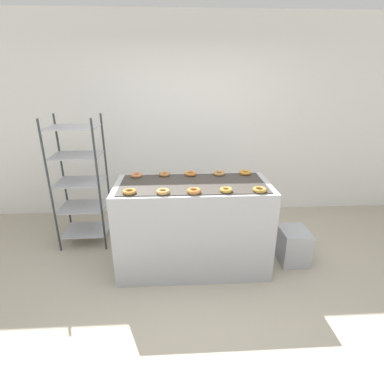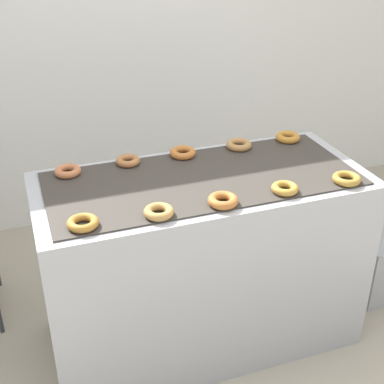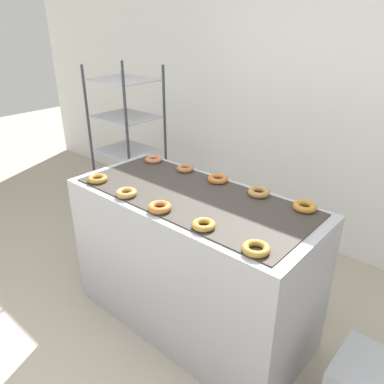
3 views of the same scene
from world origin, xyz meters
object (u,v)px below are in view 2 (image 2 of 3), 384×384
donut_near_leftmost (83,223)px  donut_near_rightmost (347,179)px  donut_far_center (183,153)px  donut_near_left (159,212)px  donut_near_center (223,200)px  donut_far_rightmost (288,137)px  glaze_bin (376,262)px  donut_far_leftmost (68,171)px  donut_near_right (285,188)px  fryer_machine (202,262)px  donut_far_right (239,145)px  donut_far_left (128,161)px

donut_near_leftmost → donut_near_rightmost: bearing=-0.8°
donut_far_center → donut_near_left: bearing=-118.1°
donut_near_center → donut_far_rightmost: same height
glaze_bin → donut_far_rightmost: 1.00m
glaze_bin → donut_far_leftmost: 1.92m
glaze_bin → donut_near_leftmost: 1.94m
donut_near_right → fryer_machine: bearing=139.7°
donut_far_leftmost → donut_far_rightmost: bearing=1.0°
donut_near_leftmost → donut_far_right: size_ratio=0.96×
donut_near_left → donut_far_rightmost: bearing=31.0°
donut_near_rightmost → donut_far_rightmost: (-0.02, 0.53, 0.00)m
fryer_machine → donut_near_rightmost: size_ratio=12.08×
donut_near_rightmost → donut_far_rightmost: bearing=91.9°
donut_far_left → donut_far_center: (0.29, 0.00, 0.00)m
donut_far_left → donut_near_right: bearing=-41.1°
glaze_bin → donut_far_leftmost: bearing=172.6°
donut_near_left → donut_near_center: donut_near_center is taller
donut_near_center → donut_near_right: bearing=2.4°
donut_far_center → donut_far_rightmost: same height
donut_near_right → donut_near_rightmost: same height
glaze_bin → donut_near_right: (-0.84, -0.27, 0.80)m
donut_far_leftmost → donut_far_center: bearing=1.8°
donut_near_right → donut_far_left: size_ratio=1.02×
donut_near_center → donut_far_rightmost: (0.60, 0.54, -0.00)m
donut_far_left → donut_far_center: size_ratio=0.89×
donut_near_rightmost → donut_far_center: size_ratio=0.98×
donut_near_center → donut_far_rightmost: bearing=41.6°
glaze_bin → donut_near_rightmost: 0.99m
donut_near_right → donut_far_right: donut_far_right is taller
donut_near_right → donut_far_left: bearing=138.9°
donut_near_right → donut_near_leftmost: bearing=179.5°
donut_near_left → donut_near_right: (0.59, 0.01, -0.00)m
donut_near_leftmost → glaze_bin: bearing=8.7°
glaze_bin → donut_near_left: bearing=-168.7°
glaze_bin → donut_near_leftmost: (-1.74, -0.27, 0.80)m
donut_far_right → donut_far_center: bearing=179.5°
glaze_bin → donut_far_rightmost: size_ratio=2.96×
donut_near_right → donut_near_rightmost: bearing=-1.7°
glaze_bin → donut_near_rightmost: size_ratio=2.97×
donut_far_rightmost → donut_near_center: bearing=-138.4°
donut_near_center → donut_far_leftmost: size_ratio=1.05×
donut_far_right → donut_far_rightmost: (0.29, 0.01, 0.00)m
glaze_bin → donut_near_rightmost: donut_near_rightmost is taller
donut_far_rightmost → donut_near_left: bearing=-149.0°
fryer_machine → donut_near_left: size_ratio=12.54×
donut_near_leftmost → donut_far_right: 1.04m
donut_near_leftmost → donut_near_rightmost: (1.22, -0.02, -0.00)m
fryer_machine → donut_far_left: donut_far_left is taller
donut_far_leftmost → glaze_bin: bearing=-7.4°
donut_near_center → donut_far_leftmost: 0.78m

